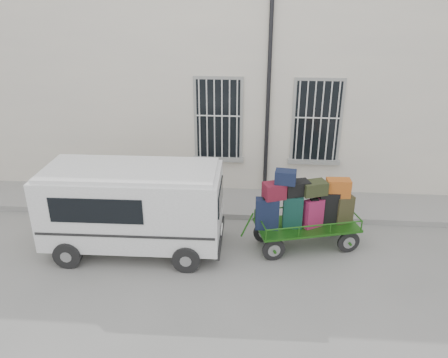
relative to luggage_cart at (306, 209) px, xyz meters
The scene contains 5 objects.
ground 2.10m from the luggage_cart, behind, with size 80.00×80.00×0.00m, color slate.
building 5.99m from the luggage_cart, 108.97° to the left, with size 24.00×5.15×6.00m.
sidewalk 2.90m from the luggage_cart, 131.94° to the left, with size 24.00×1.70×0.15m, color gray.
luggage_cart is the anchor object (origin of this frame).
van 3.90m from the luggage_cart, behind, with size 4.04×1.88×2.01m.
Camera 1 is at (0.68, -8.73, 5.53)m, focal length 35.00 mm.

